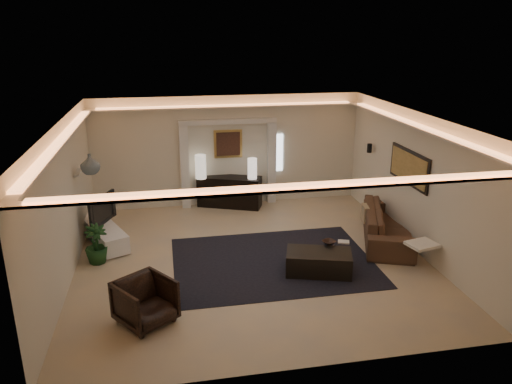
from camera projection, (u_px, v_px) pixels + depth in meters
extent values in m
plane|color=tan|center=(252.00, 259.00, 10.11)|extent=(7.00, 7.00, 0.00)
plane|color=white|center=(251.00, 119.00, 9.19)|extent=(7.00, 7.00, 0.00)
plane|color=beige|center=(228.00, 151.00, 12.91)|extent=(7.00, 0.00, 7.00)
plane|color=beige|center=(299.00, 276.00, 6.39)|extent=(7.00, 0.00, 7.00)
plane|color=beige|center=(65.00, 204.00, 9.03)|extent=(0.00, 7.00, 7.00)
plane|color=beige|center=(416.00, 183.00, 10.27)|extent=(0.00, 7.00, 7.00)
cube|color=silver|center=(252.00, 134.00, 9.28)|extent=(7.00, 7.00, 0.04)
cube|color=white|center=(278.00, 153.00, 13.16)|extent=(0.25, 0.03, 1.00)
cube|color=black|center=(273.00, 262.00, 9.99)|extent=(4.00, 3.00, 0.01)
cube|color=silver|center=(185.00, 167.00, 12.73)|extent=(0.22, 0.20, 2.20)
cube|color=silver|center=(271.00, 163.00, 13.13)|extent=(0.22, 0.20, 2.20)
cube|color=silver|center=(228.00, 121.00, 12.57)|extent=(2.52, 0.20, 0.12)
cube|color=tan|center=(228.00, 144.00, 12.82)|extent=(0.74, 0.04, 0.74)
cube|color=#4C2D1E|center=(228.00, 144.00, 12.80)|extent=(0.62, 0.02, 0.62)
cube|color=black|center=(409.00, 167.00, 10.46)|extent=(0.04, 1.64, 0.74)
cube|color=tan|center=(408.00, 167.00, 10.46)|extent=(0.02, 1.50, 0.62)
cylinder|color=black|center=(369.00, 148.00, 12.22)|extent=(0.12, 0.12, 0.22)
cube|color=silver|center=(78.00, 172.00, 10.29)|extent=(0.10, 0.55, 0.04)
cube|color=black|center=(230.00, 192.00, 13.01)|extent=(1.73, 1.11, 0.83)
cylinder|color=beige|center=(201.00, 168.00, 12.66)|extent=(0.29, 0.29, 0.62)
cylinder|color=white|center=(252.00, 168.00, 12.65)|extent=(0.28, 0.28, 0.54)
cube|color=white|center=(102.00, 232.00, 10.90)|extent=(1.30, 2.11, 0.39)
imported|color=black|center=(98.00, 209.00, 10.74)|extent=(1.08, 0.54, 0.64)
cylinder|color=black|center=(103.00, 200.00, 11.65)|extent=(0.17, 0.17, 0.36)
imported|color=slate|center=(90.00, 164.00, 10.04)|extent=(0.42, 0.42, 0.42)
imported|color=#163A17|center=(96.00, 244.00, 9.84)|extent=(0.59, 0.59, 0.80)
imported|color=#412115|center=(388.00, 225.00, 10.92)|extent=(2.71, 1.82, 0.74)
cube|color=#FADFBF|center=(422.00, 244.00, 9.48)|extent=(0.63, 0.56, 0.06)
cube|color=#98825E|center=(365.00, 213.00, 11.07)|extent=(0.18, 0.39, 0.37)
cube|color=black|center=(319.00, 263.00, 9.49)|extent=(1.38, 1.00, 0.46)
imported|color=black|center=(329.00, 243.00, 9.79)|extent=(0.34, 0.34, 0.06)
cube|color=beige|center=(344.00, 243.00, 9.85)|extent=(0.27, 0.23, 0.03)
imported|color=#2F2517|center=(145.00, 302.00, 7.82)|extent=(1.13, 1.14, 0.75)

